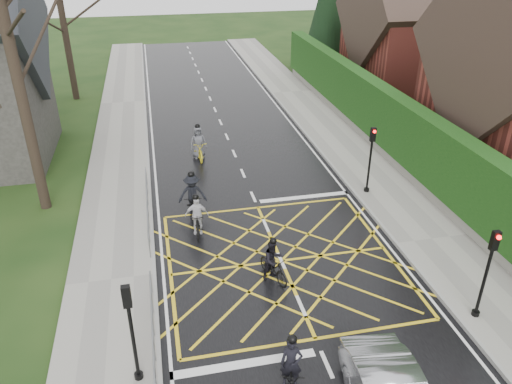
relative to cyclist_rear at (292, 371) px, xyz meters
name	(u,v)px	position (x,y,z in m)	size (l,w,h in m)	color
ground	(281,261)	(1.18, 5.51, -0.56)	(120.00, 120.00, 0.00)	black
road	(281,261)	(1.18, 5.51, -0.56)	(9.00, 80.00, 0.01)	black
sidewalk_right	(431,240)	(7.18, 5.51, -0.49)	(3.00, 80.00, 0.15)	gray
sidewalk_left	(112,281)	(-4.82, 5.51, -0.49)	(3.00, 80.00, 0.15)	gray
stone_wall	(402,166)	(8.93, 11.51, -0.21)	(0.50, 38.00, 0.70)	slate
hedge	(407,132)	(8.93, 11.51, 1.54)	(0.90, 38.00, 2.80)	#0F330E
house_far	(423,32)	(15.93, 23.51, 3.80)	(9.80, 8.80, 10.30)	maroon
conifer	(330,8)	(11.93, 31.51, 4.43)	(4.60, 4.60, 10.00)	black
tree_near	(3,17)	(-7.82, 11.51, 7.35)	(9.24, 9.24, 11.44)	black
railing_south	(153,331)	(-3.47, 2.01, 0.22)	(0.05, 5.04, 1.03)	slate
railing_north	(147,203)	(-3.47, 9.51, 0.23)	(0.05, 6.04, 1.03)	slate
traffic_light_ne	(370,161)	(6.28, 9.71, 1.10)	(0.24, 0.31, 3.21)	black
traffic_light_se	(486,276)	(6.28, 1.31, 1.10)	(0.24, 0.31, 3.21)	black
traffic_light_sw	(133,335)	(-3.92, 1.02, 1.10)	(0.24, 0.31, 3.21)	black
cyclist_rear	(292,371)	(0.00, 0.00, 0.00)	(1.08, 1.88, 1.73)	black
cyclist_back	(273,264)	(0.63, 4.58, 0.05)	(0.99, 1.68, 1.63)	black
cyclist_mid	(193,199)	(-1.61, 9.57, 0.16)	(1.21, 2.07, 1.98)	black
cyclist_front	(197,219)	(-1.60, 8.02, 0.08)	(0.96, 1.76, 1.73)	black
cyclist_lead	(199,147)	(-0.73, 15.33, 0.09)	(0.88, 1.98, 1.89)	gold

